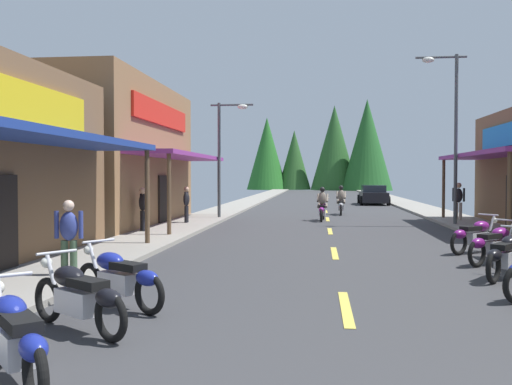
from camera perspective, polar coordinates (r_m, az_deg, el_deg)
name	(u,v)px	position (r m, az deg, el deg)	size (l,w,h in m)	color
ground	(326,212)	(33.47, 7.10, -1.95)	(9.42, 95.23, 0.10)	#38383A
sidewalk_left	(228,209)	(33.90, -2.84, -1.70)	(2.29, 95.23, 0.12)	gray
sidewalk_right	(427,211)	(34.04, 17.00, -1.76)	(2.29, 95.23, 0.12)	gray
centerline_dashes	(325,208)	(35.89, 7.05, -1.61)	(0.16, 68.48, 0.01)	#E0C64C
storefront_left_far	(76,155)	(25.20, -17.82, 3.66)	(9.37, 10.92, 5.94)	olive
streetlamp_left	(226,143)	(26.58, -3.08, 5.08)	(2.03, 0.30, 5.51)	#474C51
streetlamp_right	(449,117)	(24.28, 19.02, 7.26)	(2.03, 0.30, 6.99)	#474C51
motorcycle_parked_right_3	(506,255)	(12.43, 24.09, -5.79)	(1.34, 1.79, 1.04)	black
motorcycle_parked_right_4	(495,244)	(14.32, 23.09, -4.81)	(1.66, 1.51, 1.04)	black
motorcycle_parked_right_5	(476,235)	(16.19, 21.43, -4.05)	(1.72, 1.44, 1.04)	black
motorcycle_parked_left_0	(15,337)	(6.19, -23.26, -13.34)	(1.52, 1.65, 1.04)	black
motorcycle_parked_left_1	(78,296)	(7.93, -17.58, -9.95)	(1.83, 1.28, 1.04)	black
motorcycle_parked_left_2	(119,277)	(9.16, -13.73, -8.34)	(1.86, 1.24, 1.04)	black
rider_cruising_lead	(322,207)	(26.02, 6.76, -1.44)	(0.60, 2.14, 1.57)	black
rider_cruising_trailing	(341,203)	(30.18, 8.63, -1.01)	(0.60, 2.14, 1.57)	black
pedestrian_by_shop	(186,203)	(23.66, -7.08, -1.06)	(0.27, 0.57, 1.63)	black
pedestrian_browsing	(459,199)	(26.49, 19.87, -0.65)	(0.48, 0.42, 1.77)	#B2A599
pedestrian_waiting	(143,207)	(20.30, -11.44, -1.47)	(0.41, 0.50, 1.66)	black
pedestrian_strolling	(69,234)	(11.66, -18.47, -4.07)	(0.57, 0.30, 1.60)	#3F593F
parked_car_curbside	(373,195)	(41.44, 11.82, -0.25)	(2.08, 4.31, 1.40)	black
treeline_backdrop	(326,149)	(82.99, 7.15, 4.37)	(21.24, 9.83, 12.95)	#246723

